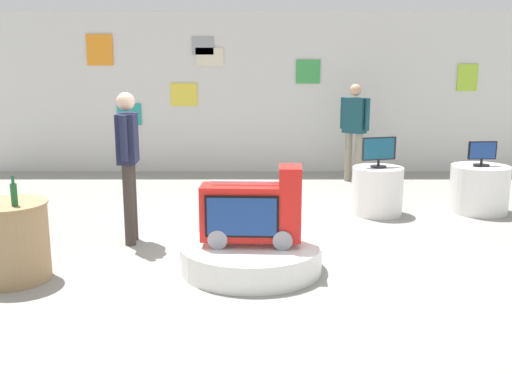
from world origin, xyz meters
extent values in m
plane|color=gray|center=(0.00, 0.00, 0.00)|extent=(30.00, 30.00, 0.00)
cube|color=silver|center=(0.00, 5.04, 1.46)|extent=(10.58, 0.10, 2.91)
cube|color=#9ECC33|center=(3.83, 4.98, 1.75)|extent=(0.37, 0.02, 0.48)
cube|color=teal|center=(-2.40, 4.98, 1.08)|extent=(0.44, 0.02, 0.40)
cube|color=orange|center=(-2.88, 4.98, 2.24)|extent=(0.47, 0.02, 0.55)
cube|color=green|center=(0.91, 4.98, 1.86)|extent=(0.44, 0.02, 0.42)
cube|color=gray|center=(-1.01, 4.98, 2.31)|extent=(0.39, 0.02, 0.31)
cube|color=yellow|center=(-1.37, 4.98, 1.45)|extent=(0.48, 0.02, 0.41)
cube|color=beige|center=(-0.89, 4.98, 2.12)|extent=(0.51, 0.02, 0.33)
cylinder|color=white|center=(-0.09, -0.41, 0.13)|extent=(1.40, 1.40, 0.26)
cylinder|color=gray|center=(-0.41, -0.39, 0.36)|extent=(0.21, 0.39, 0.19)
cylinder|color=gray|center=(0.22, -0.42, 0.36)|extent=(0.21, 0.39, 0.19)
cube|color=red|center=(-0.09, -0.41, 0.59)|extent=(0.99, 0.38, 0.54)
cube|color=red|center=(0.28, -0.42, 0.95)|extent=(0.23, 0.34, 0.19)
cube|color=black|center=(-0.18, -0.58, 0.59)|extent=(0.70, 0.05, 0.41)
cube|color=navy|center=(-0.18, -0.58, 0.59)|extent=(0.66, 0.05, 0.37)
cube|color=#B2B2B7|center=(-0.09, -0.41, 0.89)|extent=(0.78, 0.07, 0.02)
cylinder|color=white|center=(3.02, 1.92, 0.32)|extent=(0.78, 0.78, 0.64)
cylinder|color=black|center=(3.02, 1.92, 0.65)|extent=(0.22, 0.22, 0.02)
cylinder|color=black|center=(3.02, 1.92, 0.70)|extent=(0.04, 0.04, 0.07)
cube|color=black|center=(3.02, 1.92, 0.86)|extent=(0.39, 0.07, 0.25)
cube|color=navy|center=(3.02, 1.90, 0.86)|extent=(0.36, 0.04, 0.22)
cylinder|color=white|center=(1.60, 1.80, 0.32)|extent=(0.68, 0.68, 0.64)
cylinder|color=black|center=(1.60, 1.80, 0.65)|extent=(0.22, 0.22, 0.02)
cylinder|color=black|center=(1.60, 1.80, 0.70)|extent=(0.04, 0.04, 0.08)
cube|color=black|center=(1.60, 1.80, 0.90)|extent=(0.47, 0.16, 0.31)
cube|color=navy|center=(1.59, 1.78, 0.90)|extent=(0.43, 0.13, 0.28)
cylinder|color=#9E7F56|center=(-2.34, -0.69, 0.37)|extent=(0.69, 0.69, 0.75)
cylinder|color=#9E7F56|center=(-2.34, -0.69, 0.74)|extent=(0.72, 0.72, 0.02)
cylinder|color=#195926|center=(-2.22, -0.81, 0.85)|extent=(0.06, 0.06, 0.21)
cylinder|color=#195926|center=(-2.22, -0.81, 0.99)|extent=(0.03, 0.03, 0.07)
cylinder|color=gray|center=(1.55, 4.10, 0.42)|extent=(0.12, 0.12, 0.85)
cylinder|color=gray|center=(1.71, 3.97, 0.42)|extent=(0.12, 0.12, 0.85)
cube|color=#194751|center=(1.63, 4.04, 1.14)|extent=(0.42, 0.40, 0.59)
sphere|color=tan|center=(1.63, 4.04, 1.57)|extent=(0.20, 0.20, 0.20)
cylinder|color=#194751|center=(1.45, 4.19, 1.17)|extent=(0.08, 0.08, 0.54)
cylinder|color=#194751|center=(1.81, 3.88, 1.17)|extent=(0.08, 0.08, 0.54)
cylinder|color=#38332D|center=(-1.47, 0.60, 0.46)|extent=(0.12, 0.12, 0.92)
cylinder|color=#38332D|center=(-1.46, 0.40, 0.46)|extent=(0.12, 0.12, 0.92)
cube|color=#1E233F|center=(-1.47, 0.50, 1.20)|extent=(0.22, 0.39, 0.54)
sphere|color=beige|center=(-1.47, 0.50, 1.60)|extent=(0.20, 0.20, 0.20)
cylinder|color=#1E233F|center=(-1.48, 0.74, 1.22)|extent=(0.08, 0.08, 0.49)
cylinder|color=#1E233F|center=(-1.45, 0.26, 1.22)|extent=(0.08, 0.08, 0.49)
camera|label=1|loc=(-0.05, -5.93, 2.00)|focal=41.08mm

